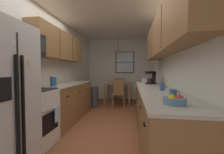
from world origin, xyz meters
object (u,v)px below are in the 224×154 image
object	(u,v)px
stove_range	(31,118)
dish_rack	(147,81)
microwave_over_range	(23,43)
mug_spare	(173,93)
dining_chair_far	(120,88)
table_serving_bowl	(120,82)
dining_chair_near	(118,92)
dining_table	(118,86)
fruit_bowl	(174,100)
trash_bin	(94,97)
storage_canister	(53,81)
mug_by_coffeemaker	(162,87)
coffee_maker	(152,77)

from	to	relation	value
stove_range	dish_rack	xyz separation A→B (m)	(1.97, 1.87, 0.48)
stove_range	microwave_over_range	world-z (taller)	microwave_over_range
mug_spare	dining_chair_far	bearing A→B (deg)	102.88
dining_chair_far	mug_spare	distance (m)	4.46
table_serving_bowl	mug_spare	bearing A→B (deg)	-75.96
dining_chair_near	table_serving_bowl	xyz separation A→B (m)	(0.01, 0.61, 0.29)
dining_table	fruit_bowl	bearing A→B (deg)	-77.08
dining_table	trash_bin	bearing A→B (deg)	-133.79
storage_canister	dish_rack	bearing A→B (deg)	31.48
dining_chair_near	storage_canister	world-z (taller)	storage_canister
mug_spare	dish_rack	bearing A→B (deg)	91.93
dining_table	mug_by_coffeemaker	world-z (taller)	mug_by_coffeemaker
stove_range	mug_by_coffeemaker	size ratio (longest dim) A/B	9.64
stove_range	dining_chair_far	size ratio (longest dim) A/B	1.22
mug_by_coffeemaker	dish_rack	world-z (taller)	mug_by_coffeemaker
trash_bin	storage_canister	world-z (taller)	storage_canister
dining_table	mug_by_coffeemaker	xyz separation A→B (m)	(1.01, -3.06, 0.31)
coffee_maker	dish_rack	bearing A→B (deg)	98.37
dining_chair_near	coffee_maker	world-z (taller)	coffee_maker
table_serving_bowl	trash_bin	bearing A→B (deg)	-137.87
dish_rack	stove_range	bearing A→B (deg)	-136.47
trash_bin	dish_rack	size ratio (longest dim) A/B	1.98
trash_bin	storage_canister	size ratio (longest dim) A/B	3.17
dining_chair_far	dish_rack	bearing A→B (deg)	-67.05
stove_range	table_serving_bowl	xyz separation A→B (m)	(1.12, 3.38, 0.32)
stove_range	coffee_maker	xyz separation A→B (m)	(2.03, 1.45, 0.59)
microwave_over_range	dining_table	size ratio (longest dim) A/B	0.67
mug_spare	fruit_bowl	xyz separation A→B (m)	(-0.08, -0.34, -0.01)
mug_spare	fruit_bowl	size ratio (longest dim) A/B	0.57
microwave_over_range	coffee_maker	bearing A→B (deg)	34.18
microwave_over_range	mug_by_coffeemaker	size ratio (longest dim) A/B	5.51
dish_rack	mug_spare	bearing A→B (deg)	-88.07
trash_bin	microwave_over_range	bearing A→B (deg)	-98.80
dining_table	dining_chair_near	distance (m)	0.65
dining_table	storage_canister	world-z (taller)	storage_canister
dining_chair_far	mug_by_coffeemaker	size ratio (longest dim) A/B	7.89
storage_canister	coffee_maker	distance (m)	2.18
microwave_over_range	trash_bin	xyz separation A→B (m)	(0.41, 2.63, -1.30)
storage_canister	dish_rack	world-z (taller)	storage_canister
coffee_maker	mug_by_coffeemaker	distance (m)	1.12
storage_canister	fruit_bowl	world-z (taller)	storage_canister
dining_chair_far	coffee_maker	world-z (taller)	coffee_maker
mug_by_coffeemaker	table_serving_bowl	bearing A→B (deg)	106.88
trash_bin	coffee_maker	bearing A→B (deg)	-34.29
coffee_maker	mug_spare	size ratio (longest dim) A/B	2.60
dining_chair_far	dish_rack	distance (m)	2.39
dining_chair_near	dish_rack	bearing A→B (deg)	-46.81
mug_spare	table_serving_bowl	size ratio (longest dim) A/B	0.65
mug_spare	stove_range	bearing A→B (deg)	171.80
mug_by_coffeemaker	microwave_over_range	bearing A→B (deg)	-171.13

